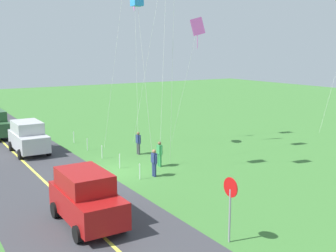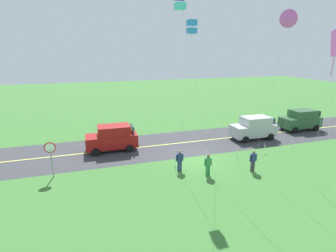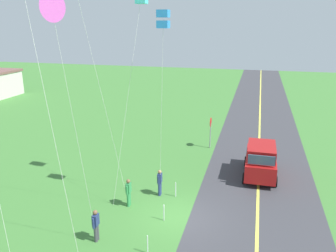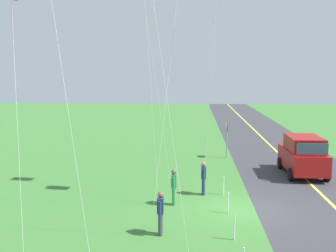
{
  "view_description": "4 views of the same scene",
  "coord_description": "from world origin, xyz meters",
  "px_view_note": "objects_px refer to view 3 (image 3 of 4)",
  "views": [
    {
      "loc": [
        22.13,
        -9.9,
        7.21
      ],
      "look_at": [
        2.84,
        2.13,
        3.04
      ],
      "focal_mm": 44.49,
      "sensor_mm": 36.0,
      "label": 1
    },
    {
      "loc": [
        8.09,
        18.04,
        8.44
      ],
      "look_at": [
        2.86,
        1.29,
        3.39
      ],
      "focal_mm": 27.79,
      "sensor_mm": 36.0,
      "label": 2
    },
    {
      "loc": [
        -15.78,
        -3.49,
        9.91
      ],
      "look_at": [
        1.47,
        0.99,
        4.51
      ],
      "focal_mm": 37.16,
      "sensor_mm": 36.0,
      "label": 3
    },
    {
      "loc": [
        -17.2,
        2.13,
        5.8
      ],
      "look_at": [
        2.61,
        3.39,
        3.23
      ],
      "focal_mm": 44.26,
      "sensor_mm": 36.0,
      "label": 4
    }
  ],
  "objects_px": {
    "person_adult_companion": "(129,192)",
    "kite_red_low": "(163,20)",
    "kite_yellow_high": "(52,8)",
    "car_suv_foreground": "(261,160)",
    "stop_sign": "(211,127)",
    "person_adult_near": "(160,182)",
    "person_child_watcher": "(96,224)"
  },
  "relations": [
    {
      "from": "stop_sign",
      "to": "person_child_watcher",
      "type": "distance_m",
      "value": 14.23
    },
    {
      "from": "person_adult_near",
      "to": "person_adult_companion",
      "type": "xyz_separation_m",
      "value": [
        -1.63,
        1.33,
        0.0
      ]
    },
    {
      "from": "stop_sign",
      "to": "kite_red_low",
      "type": "height_order",
      "value": "kite_red_low"
    },
    {
      "from": "kite_yellow_high",
      "to": "person_adult_companion",
      "type": "bearing_deg",
      "value": -10.17
    },
    {
      "from": "person_adult_companion",
      "to": "kite_yellow_high",
      "type": "distance_m",
      "value": 10.59
    },
    {
      "from": "stop_sign",
      "to": "person_child_watcher",
      "type": "bearing_deg",
      "value": 166.14
    },
    {
      "from": "stop_sign",
      "to": "kite_yellow_high",
      "type": "xyz_separation_m",
      "value": [
        -14.99,
        3.92,
        8.55
      ]
    },
    {
      "from": "person_adult_companion",
      "to": "car_suv_foreground",
      "type": "bearing_deg",
      "value": -82.13
    },
    {
      "from": "car_suv_foreground",
      "to": "kite_red_low",
      "type": "relative_size",
      "value": 0.42
    },
    {
      "from": "person_adult_companion",
      "to": "person_child_watcher",
      "type": "relative_size",
      "value": 1.0
    },
    {
      "from": "stop_sign",
      "to": "kite_red_low",
      "type": "xyz_separation_m",
      "value": [
        -9.63,
        1.26,
        8.17
      ]
    },
    {
      "from": "car_suv_foreground",
      "to": "person_adult_near",
      "type": "height_order",
      "value": "car_suv_foreground"
    },
    {
      "from": "stop_sign",
      "to": "person_adult_companion",
      "type": "distance_m",
      "value": 10.85
    },
    {
      "from": "person_child_watcher",
      "to": "kite_yellow_high",
      "type": "relative_size",
      "value": 0.15
    },
    {
      "from": "person_adult_companion",
      "to": "kite_yellow_high",
      "type": "xyz_separation_m",
      "value": [
        -4.63,
        0.83,
        9.49
      ]
    },
    {
      "from": "person_adult_near",
      "to": "stop_sign",
      "type": "bearing_deg",
      "value": 69.59
    },
    {
      "from": "person_adult_companion",
      "to": "kite_red_low",
      "type": "xyz_separation_m",
      "value": [
        0.72,
        -1.83,
        9.11
      ]
    },
    {
      "from": "car_suv_foreground",
      "to": "person_child_watcher",
      "type": "relative_size",
      "value": 2.75
    },
    {
      "from": "person_child_watcher",
      "to": "kite_yellow_high",
      "type": "xyz_separation_m",
      "value": [
        -1.2,
        0.51,
        9.49
      ]
    },
    {
      "from": "kite_yellow_high",
      "to": "person_child_watcher",
      "type": "bearing_deg",
      "value": -23.12
    },
    {
      "from": "kite_red_low",
      "to": "person_adult_near",
      "type": "bearing_deg",
      "value": 28.91
    },
    {
      "from": "car_suv_foreground",
      "to": "person_adult_companion",
      "type": "relative_size",
      "value": 2.75
    },
    {
      "from": "car_suv_foreground",
      "to": "person_child_watcher",
      "type": "distance_m",
      "value": 11.85
    },
    {
      "from": "kite_yellow_high",
      "to": "car_suv_foreground",
      "type": "bearing_deg",
      "value": -36.92
    },
    {
      "from": "car_suv_foreground",
      "to": "person_adult_near",
      "type": "distance_m",
      "value": 7.11
    },
    {
      "from": "person_adult_companion",
      "to": "kite_yellow_high",
      "type": "bearing_deg",
      "value": 138.0
    },
    {
      "from": "person_adult_near",
      "to": "person_child_watcher",
      "type": "height_order",
      "value": "same"
    },
    {
      "from": "person_adult_near",
      "to": "kite_yellow_high",
      "type": "relative_size",
      "value": 0.15
    },
    {
      "from": "car_suv_foreground",
      "to": "kite_red_low",
      "type": "xyz_separation_m",
      "value": [
        -5.13,
        5.22,
        8.82
      ]
    },
    {
      "from": "person_child_watcher",
      "to": "kite_yellow_high",
      "type": "distance_m",
      "value": 9.58
    },
    {
      "from": "person_child_watcher",
      "to": "person_adult_near",
      "type": "bearing_deg",
      "value": 46.11
    },
    {
      "from": "person_adult_companion",
      "to": "person_child_watcher",
      "type": "height_order",
      "value": "same"
    }
  ]
}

